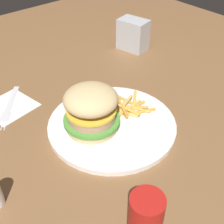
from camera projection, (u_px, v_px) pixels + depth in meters
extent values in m
plane|color=brown|center=(105.00, 129.00, 0.67)|extent=(1.60, 1.60, 0.00)
cylinder|color=white|center=(112.00, 125.00, 0.67)|extent=(0.29, 0.29, 0.01)
cylinder|color=tan|center=(92.00, 124.00, 0.65)|extent=(0.11, 0.11, 0.02)
cylinder|color=#4C9338|center=(92.00, 119.00, 0.64)|extent=(0.12, 0.12, 0.01)
cylinder|color=tan|center=(91.00, 115.00, 0.63)|extent=(0.10, 0.10, 0.02)
cylinder|color=yellow|center=(91.00, 110.00, 0.63)|extent=(0.11, 0.11, 0.01)
ellipsoid|color=tan|center=(91.00, 99.00, 0.61)|extent=(0.11, 0.11, 0.05)
cylinder|color=#E5B251|center=(126.00, 113.00, 0.69)|extent=(0.05, 0.03, 0.01)
cylinder|color=gold|center=(138.00, 109.00, 0.70)|extent=(0.06, 0.03, 0.01)
cylinder|color=#E5B251|center=(134.00, 101.00, 0.72)|extent=(0.06, 0.07, 0.01)
cylinder|color=gold|center=(131.00, 108.00, 0.70)|extent=(0.01, 0.08, 0.01)
cylinder|color=#E5B251|center=(133.00, 105.00, 0.71)|extent=(0.01, 0.05, 0.01)
cylinder|color=gold|center=(134.00, 109.00, 0.70)|extent=(0.05, 0.06, 0.01)
cylinder|color=#E5B251|center=(122.00, 108.00, 0.70)|extent=(0.04, 0.06, 0.01)
cylinder|color=gold|center=(129.00, 102.00, 0.72)|extent=(0.08, 0.02, 0.01)
cylinder|color=#E5B251|center=(127.00, 101.00, 0.71)|extent=(0.02, 0.05, 0.01)
cylinder|color=gold|center=(122.00, 107.00, 0.69)|extent=(0.07, 0.04, 0.01)
cylinder|color=gold|center=(126.00, 109.00, 0.69)|extent=(0.07, 0.02, 0.01)
cylinder|color=gold|center=(140.00, 112.00, 0.69)|extent=(0.04, 0.07, 0.01)
cube|color=white|center=(9.00, 106.00, 0.73)|extent=(0.13, 0.13, 0.00)
cube|color=silver|center=(12.00, 98.00, 0.75)|extent=(0.09, 0.08, 0.00)
cube|color=silver|center=(5.00, 116.00, 0.70)|extent=(0.04, 0.04, 0.00)
cylinder|color=silver|center=(2.00, 125.00, 0.67)|extent=(0.02, 0.02, 0.00)
cylinder|color=silver|center=(5.00, 125.00, 0.67)|extent=(0.02, 0.02, 0.00)
cube|color=#B7BABF|center=(133.00, 35.00, 0.95)|extent=(0.10, 0.08, 0.10)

